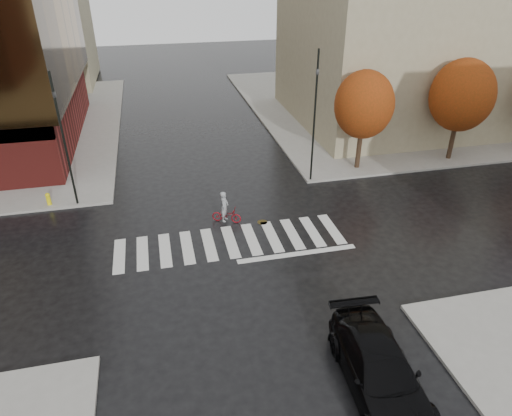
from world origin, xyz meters
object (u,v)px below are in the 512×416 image
at_px(sedan, 379,370).
at_px(cyclist, 226,212).
at_px(traffic_light_ne, 315,108).
at_px(traffic_light_nw, 62,132).
at_px(fire_hydrant, 48,198).

bearing_deg(sedan, cyclist, 108.33).
bearing_deg(traffic_light_ne, traffic_light_nw, 6.86).
distance_m(sedan, traffic_light_nw, 19.65).
relative_size(traffic_light_nw, fire_hydrant, 10.24).
height_order(cyclist, traffic_light_ne, traffic_light_ne).
relative_size(sedan, traffic_light_ne, 0.69).
height_order(sedan, traffic_light_nw, traffic_light_nw).
bearing_deg(cyclist, fire_hydrant, 91.95).
xyz_separation_m(traffic_light_ne, fire_hydrant, (-15.85, 0.20, -4.29)).
bearing_deg(traffic_light_nw, traffic_light_ne, 75.07).
relative_size(sedan, traffic_light_nw, 0.74).
bearing_deg(traffic_light_nw, cyclist, 49.99).
relative_size(cyclist, fire_hydrant, 2.50).
distance_m(cyclist, traffic_light_ne, 8.39).
distance_m(traffic_light_nw, fire_hydrant, 4.24).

